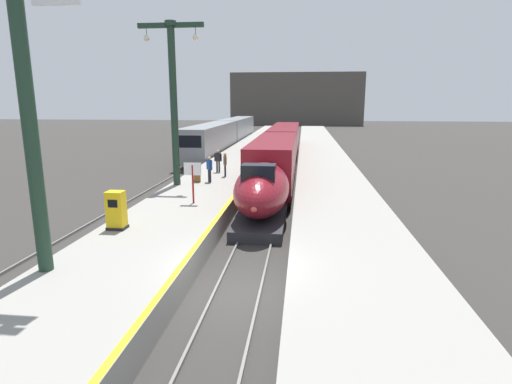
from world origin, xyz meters
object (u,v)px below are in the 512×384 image
(station_column_near, at_px, (25,74))
(station_column_mid, at_px, (173,90))
(highspeed_train_main, at_px, (279,152))
(passenger_near_edge, at_px, (209,167))
(passenger_mid_platform, at_px, (218,159))
(departure_info_board, at_px, (193,175))
(regional_train_adjacent, at_px, (226,134))
(ticket_machine_yellow, at_px, (116,212))
(rolling_suitcase, at_px, (197,178))
(passenger_far_waiting, at_px, (225,163))

(station_column_near, height_order, station_column_mid, station_column_mid)
(highspeed_train_main, distance_m, station_column_mid, 13.24)
(passenger_near_edge, bearing_deg, passenger_mid_platform, 93.44)
(departure_info_board, bearing_deg, regional_train_adjacent, 97.65)
(station_column_mid, height_order, ticket_machine_yellow, station_column_mid)
(rolling_suitcase, distance_m, departure_info_board, 5.82)
(regional_train_adjacent, height_order, ticket_machine_yellow, regional_train_adjacent)
(ticket_machine_yellow, bearing_deg, departure_info_board, 67.30)
(station_column_near, xyz_separation_m, passenger_far_waiting, (2.46, 17.02, -4.96))
(passenger_near_edge, relative_size, passenger_far_waiting, 1.00)
(station_column_near, bearing_deg, ticket_machine_yellow, 86.09)
(regional_train_adjacent, relative_size, departure_info_board, 17.26)
(highspeed_train_main, xyz_separation_m, passenger_far_waiting, (-3.39, -7.47, 0.12))
(station_column_mid, bearing_deg, passenger_far_waiting, 52.44)
(highspeed_train_main, bearing_deg, passenger_near_edge, -112.46)
(highspeed_train_main, relative_size, passenger_near_edge, 22.80)
(station_column_near, relative_size, departure_info_board, 4.62)
(passenger_mid_platform, distance_m, ticket_machine_yellow, 14.44)
(station_column_near, relative_size, passenger_far_waiting, 5.79)
(ticket_machine_yellow, bearing_deg, passenger_near_edge, 81.61)
(station_column_mid, distance_m, ticket_machine_yellow, 10.74)
(station_column_mid, xyz_separation_m, departure_info_board, (2.33, -4.69, -4.37))
(station_column_mid, bearing_deg, highspeed_train_main, 61.21)
(ticket_machine_yellow, bearing_deg, passenger_mid_platform, 84.80)
(station_column_near, relative_size, passenger_mid_platform, 5.79)
(station_column_near, distance_m, rolling_suitcase, 15.71)
(regional_train_adjacent, distance_m, ticket_machine_yellow, 38.53)
(highspeed_train_main, xyz_separation_m, departure_info_board, (-3.57, -15.43, 0.63))
(highspeed_train_main, xyz_separation_m, passenger_mid_platform, (-4.24, -5.78, 0.12))
(regional_train_adjacent, height_order, passenger_near_edge, regional_train_adjacent)
(station_column_mid, bearing_deg, passenger_near_edge, 28.85)
(regional_train_adjacent, bearing_deg, passenger_near_edge, -81.68)
(passenger_near_edge, bearing_deg, ticket_machine_yellow, -98.39)
(passenger_near_edge, height_order, passenger_far_waiting, same)
(station_column_mid, xyz_separation_m, rolling_suitcase, (1.10, 0.87, -5.57))
(passenger_near_edge, bearing_deg, station_column_near, -97.08)
(highspeed_train_main, xyz_separation_m, regional_train_adjacent, (-8.10, 18.29, 0.21))
(station_column_mid, relative_size, departure_info_board, 4.65)
(rolling_suitcase, bearing_deg, departure_info_board, -77.53)
(station_column_mid, distance_m, passenger_near_edge, 5.34)
(regional_train_adjacent, distance_m, passenger_far_waiting, 26.19)
(passenger_near_edge, xyz_separation_m, ticket_machine_yellow, (-1.54, -10.46, -0.25))
(passenger_far_waiting, xyz_separation_m, departure_info_board, (-0.18, -7.96, 0.52))
(station_column_near, distance_m, ticket_machine_yellow, 6.78)
(passenger_far_waiting, bearing_deg, station_column_near, -98.22)
(departure_info_board, bearing_deg, passenger_mid_platform, 93.99)
(station_column_mid, relative_size, ticket_machine_yellow, 6.16)
(station_column_near, bearing_deg, highspeed_train_main, 76.58)
(highspeed_train_main, bearing_deg, rolling_suitcase, -115.93)
(highspeed_train_main, height_order, rolling_suitcase, highspeed_train_main)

